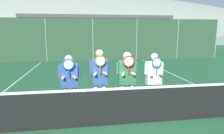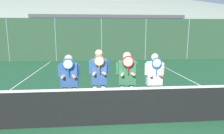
# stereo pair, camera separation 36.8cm
# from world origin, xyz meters

# --- Properties ---
(ground_plane) EXTENTS (120.00, 120.00, 0.00)m
(ground_plane) POSITION_xyz_m (0.00, 0.00, 0.00)
(ground_plane) COLOR #1E4C2D
(hill_distant) EXTENTS (120.87, 67.15, 23.50)m
(hill_distant) POSITION_xyz_m (0.00, 57.28, 0.00)
(hill_distant) COLOR gray
(hill_distant) RESTS_ON ground_plane
(clubhouse_building) EXTENTS (16.62, 5.50, 4.07)m
(clubhouse_building) POSITION_xyz_m (1.03, 19.73, 2.06)
(clubhouse_building) COLOR beige
(clubhouse_building) RESTS_ON ground_plane
(fence_back) EXTENTS (21.63, 0.06, 3.33)m
(fence_back) POSITION_xyz_m (-0.00, 11.40, 1.66)
(fence_back) COLOR gray
(fence_back) RESTS_ON ground_plane
(tennis_net) EXTENTS (10.72, 0.09, 1.06)m
(tennis_net) POSITION_xyz_m (0.00, 0.00, 0.50)
(tennis_net) COLOR gray
(tennis_net) RESTS_ON ground_plane
(court_line_right_sideline) EXTENTS (0.05, 16.00, 0.01)m
(court_line_right_sideline) POSITION_xyz_m (3.98, 3.00, 0.00)
(court_line_right_sideline) COLOR white
(court_line_right_sideline) RESTS_ON ground_plane
(player_leftmost) EXTENTS (0.60, 0.34, 1.70)m
(player_leftmost) POSITION_xyz_m (-1.29, 0.77, 1.02)
(player_leftmost) COLOR white
(player_leftmost) RESTS_ON ground_plane
(player_center_left) EXTENTS (0.55, 0.34, 1.84)m
(player_center_left) POSITION_xyz_m (-0.47, 0.67, 1.08)
(player_center_left) COLOR white
(player_center_left) RESTS_ON ground_plane
(player_center_right) EXTENTS (0.62, 0.34, 1.76)m
(player_center_right) POSITION_xyz_m (0.31, 0.74, 1.06)
(player_center_right) COLOR white
(player_center_right) RESTS_ON ground_plane
(player_rightmost) EXTENTS (0.56, 0.34, 1.72)m
(player_rightmost) POSITION_xyz_m (1.09, 0.71, 1.01)
(player_rightmost) COLOR white
(player_rightmost) RESTS_ON ground_plane
(car_far_left) EXTENTS (4.65, 2.04, 1.66)m
(car_far_left) POSITION_xyz_m (-5.76, 13.41, 0.86)
(car_far_left) COLOR silver
(car_far_left) RESTS_ON ground_plane
(car_left_of_center) EXTENTS (4.61, 2.08, 1.67)m
(car_left_of_center) POSITION_xyz_m (-0.34, 13.52, 0.86)
(car_left_of_center) COLOR slate
(car_left_of_center) RESTS_ON ground_plane
(car_center) EXTENTS (4.41, 2.09, 1.90)m
(car_center) POSITION_xyz_m (4.96, 13.40, 0.96)
(car_center) COLOR silver
(car_center) RESTS_ON ground_plane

